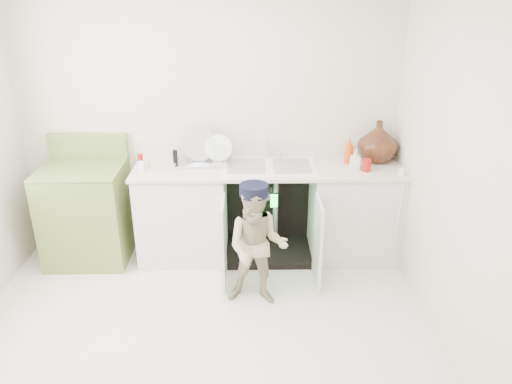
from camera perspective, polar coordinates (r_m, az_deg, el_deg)
The scene contains 5 objects.
ground at distance 3.92m, azimuth -6.32°, elevation -15.99°, with size 3.50×3.50×0.00m, color silver.
room_shell at distance 3.27m, azimuth -7.28°, elevation 1.18°, with size 6.00×5.50×1.26m.
counter_run at distance 4.67m, azimuth 2.02°, elevation -1.79°, with size 2.44×1.02×1.28m.
avocado_stove at distance 4.89m, azimuth -18.76°, elevation -2.16°, with size 0.73×0.65×1.14m.
repair_worker at distance 3.96m, azimuth 0.13°, elevation -6.16°, with size 0.54×0.66×1.03m.
Camera 1 is at (0.37, -3.01, 2.48)m, focal length 35.00 mm.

